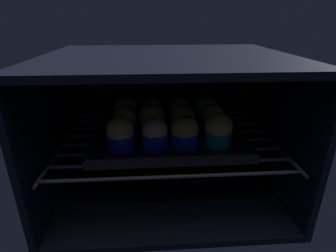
% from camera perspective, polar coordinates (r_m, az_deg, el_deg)
% --- Properties ---
extents(oven_cavity, '(0.59, 0.47, 0.37)m').
position_cam_1_polar(oven_cavity, '(0.74, -0.27, 1.25)').
color(oven_cavity, black).
rests_on(oven_cavity, ground).
extents(oven_rack, '(0.55, 0.42, 0.01)m').
position_cam_1_polar(oven_rack, '(0.72, -0.05, -2.52)').
color(oven_rack, '#444756').
rests_on(oven_rack, oven_cavity).
extents(baking_tray, '(0.38, 0.30, 0.02)m').
position_cam_1_polar(baking_tray, '(0.70, 0.00, -2.01)').
color(baking_tray, black).
rests_on(baking_tray, oven_rack).
extents(muffin_row0_col0, '(0.06, 0.06, 0.09)m').
position_cam_1_polar(muffin_row0_col0, '(0.62, -10.20, -1.67)').
color(muffin_row0_col0, '#1928B7').
rests_on(muffin_row0_col0, baking_tray).
extents(muffin_row0_col1, '(0.06, 0.06, 0.07)m').
position_cam_1_polar(muffin_row0_col1, '(0.62, -2.82, -1.77)').
color(muffin_row0_col1, '#1928B7').
rests_on(muffin_row0_col1, baking_tray).
extents(muffin_row0_col2, '(0.07, 0.07, 0.08)m').
position_cam_1_polar(muffin_row0_col2, '(0.62, 3.61, -1.31)').
color(muffin_row0_col2, '#1928B7').
rests_on(muffin_row0_col2, baking_tray).
extents(muffin_row0_col3, '(0.07, 0.07, 0.08)m').
position_cam_1_polar(muffin_row0_col3, '(0.64, 10.80, -0.92)').
color(muffin_row0_col3, '#0C8C84').
rests_on(muffin_row0_col3, baking_tray).
extents(muffin_row1_col0, '(0.06, 0.06, 0.08)m').
position_cam_1_polar(muffin_row1_col0, '(0.69, -9.20, 0.89)').
color(muffin_row1_col0, '#1928B7').
rests_on(muffin_row1_col0, baking_tray).
extents(muffin_row1_col1, '(0.07, 0.07, 0.08)m').
position_cam_1_polar(muffin_row1_col1, '(0.68, -3.46, 1.15)').
color(muffin_row1_col1, '#1928B7').
rests_on(muffin_row1_col1, baking_tray).
extents(muffin_row1_col2, '(0.06, 0.06, 0.08)m').
position_cam_1_polar(muffin_row1_col2, '(0.69, 3.14, 1.29)').
color(muffin_row1_col2, '#7A238C').
rests_on(muffin_row1_col2, baking_tray).
extents(muffin_row1_col3, '(0.06, 0.06, 0.08)m').
position_cam_1_polar(muffin_row1_col3, '(0.71, 9.49, 1.37)').
color(muffin_row1_col3, '#1928B7').
rests_on(muffin_row1_col3, baking_tray).
extents(muffin_row2_col0, '(0.07, 0.07, 0.08)m').
position_cam_1_polar(muffin_row2_col0, '(0.76, -9.02, 3.17)').
color(muffin_row2_col0, '#1928B7').
rests_on(muffin_row2_col0, baking_tray).
extents(muffin_row2_col1, '(0.06, 0.06, 0.08)m').
position_cam_1_polar(muffin_row2_col1, '(0.75, -3.43, 3.18)').
color(muffin_row2_col1, silver).
rests_on(muffin_row2_col1, baking_tray).
extents(muffin_row2_col2, '(0.07, 0.07, 0.08)m').
position_cam_1_polar(muffin_row2_col2, '(0.76, 2.55, 3.16)').
color(muffin_row2_col2, '#7A238C').
rests_on(muffin_row2_col2, baking_tray).
extents(muffin_row2_col3, '(0.07, 0.07, 0.08)m').
position_cam_1_polar(muffin_row2_col3, '(0.77, 8.05, 3.24)').
color(muffin_row2_col3, '#1928B7').
rests_on(muffin_row2_col3, baking_tray).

